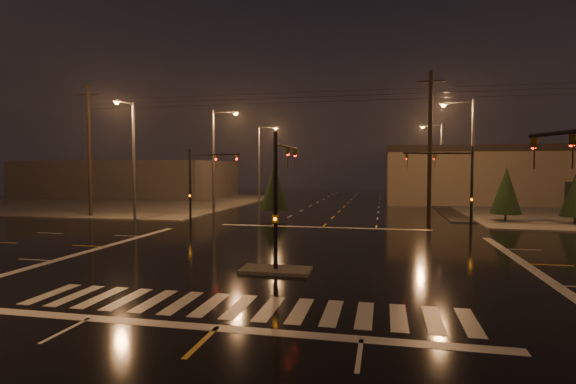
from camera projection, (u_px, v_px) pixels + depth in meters
name	position (u px, v px, depth m)	size (l,w,h in m)	color
ground	(294.00, 254.00, 23.26)	(140.00, 140.00, 0.00)	black
sidewalk_nw	(115.00, 202.00, 58.82)	(36.00, 36.00, 0.12)	#4C4944
median_island	(276.00, 270.00, 19.35)	(3.00, 1.60, 0.15)	#4C4944
crosswalk	(239.00, 307.00, 14.47)	(15.00, 2.60, 0.01)	beige
stop_bar_near	(216.00, 328.00, 12.51)	(16.00, 0.50, 0.01)	beige
stop_bar_far	(322.00, 227.00, 34.00)	(16.00, 0.50, 0.01)	beige
commercial_block	(130.00, 179.00, 71.44)	(30.00, 18.00, 5.60)	#423D3A
signal_mast_median	(280.00, 184.00, 20.06)	(0.25, 4.59, 6.00)	black
signal_mast_ne	(457.00, 178.00, 30.97)	(4.84, 1.86, 6.00)	black
signal_mast_nw	(200.00, 177.00, 34.94)	(4.84, 1.86, 6.00)	black
streetlight_1	(216.00, 154.00, 42.87)	(2.77, 0.32, 10.00)	#38383A
streetlight_2	(261.00, 158.00, 58.49)	(2.77, 0.32, 10.00)	#38383A
streetlight_3	(468.00, 152.00, 36.24)	(2.77, 0.32, 10.00)	#38383A
streetlight_4	(439.00, 158.00, 55.77)	(2.77, 0.32, 10.00)	#38383A
streetlight_5	(132.00, 152.00, 37.22)	(0.32, 2.77, 10.00)	#38383A
utility_pole_0	(89.00, 150.00, 41.21)	(2.20, 0.32, 12.00)	black
utility_pole_1	(430.00, 147.00, 34.93)	(2.20, 0.32, 12.00)	black
conifer_0	(506.00, 191.00, 37.09)	(2.48, 2.48, 4.57)	black
conifer_1	(576.00, 194.00, 34.98)	(2.22, 2.22, 4.18)	black
conifer_3	(274.00, 188.00, 40.64)	(2.60, 2.60, 4.77)	black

